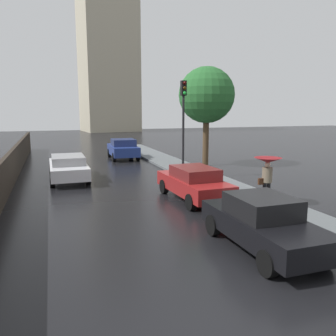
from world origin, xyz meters
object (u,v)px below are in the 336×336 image
car_blue_behind_camera (123,149)px  traffic_light (183,112)px  car_white_far_ahead (68,167)px  car_red_far_lane (194,183)px  pedestrian_with_umbrella_near (267,167)px  street_tree_mid (207,95)px  car_black_near_kerb (262,223)px

car_blue_behind_camera → traffic_light: size_ratio=0.81×
car_white_far_ahead → car_red_far_lane: (4.59, -5.61, 0.00)m
car_white_far_ahead → pedestrian_with_umbrella_near: (6.90, -7.25, 0.77)m
pedestrian_with_umbrella_near → traffic_light: bearing=101.7°
car_red_far_lane → street_tree_mid: street_tree_mid is taller
car_black_near_kerb → pedestrian_with_umbrella_near: bearing=53.7°
car_white_far_ahead → car_red_far_lane: car_red_far_lane is taller
pedestrian_with_umbrella_near → street_tree_mid: (1.80, 9.28, 3.02)m
car_white_far_ahead → traffic_light: 6.57m
car_white_far_ahead → street_tree_mid: bearing=-167.3°
car_white_far_ahead → street_tree_mid: street_tree_mid is taller
car_black_near_kerb → traffic_light: traffic_light is taller
car_white_far_ahead → car_black_near_kerb: bearing=111.3°
car_blue_behind_camera → car_white_far_ahead: bearing=-119.9°
traffic_light → car_blue_behind_camera: bearing=100.3°
car_red_far_lane → street_tree_mid: bearing=59.3°
car_white_far_ahead → car_blue_behind_camera: (4.25, 6.84, 0.07)m
car_black_near_kerb → pedestrian_with_umbrella_near: 4.46m
car_red_far_lane → pedestrian_with_umbrella_near: 2.93m
pedestrian_with_umbrella_near → traffic_light: (-1.14, 5.78, 2.04)m
car_blue_behind_camera → traffic_light: bearing=-77.7°
car_white_far_ahead → car_blue_behind_camera: car_blue_behind_camera is taller
traffic_light → street_tree_mid: size_ratio=0.78×
pedestrian_with_umbrella_near → car_black_near_kerb: bearing=-125.5°
car_blue_behind_camera → car_red_far_lane: car_blue_behind_camera is taller
car_black_near_kerb → street_tree_mid: 14.08m
car_blue_behind_camera → street_tree_mid: street_tree_mid is taller
car_black_near_kerb → pedestrian_with_umbrella_near: pedestrian_with_umbrella_near is taller
car_black_near_kerb → car_white_far_ahead: car_black_near_kerb is taller
car_white_far_ahead → traffic_light: (5.76, -1.46, 2.81)m
car_blue_behind_camera → pedestrian_with_umbrella_near: size_ratio=2.36×
car_red_far_lane → car_white_far_ahead: bearing=126.8°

